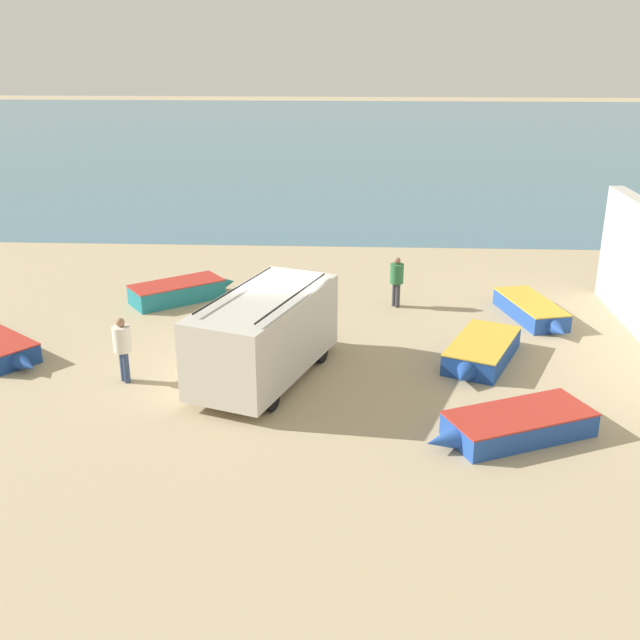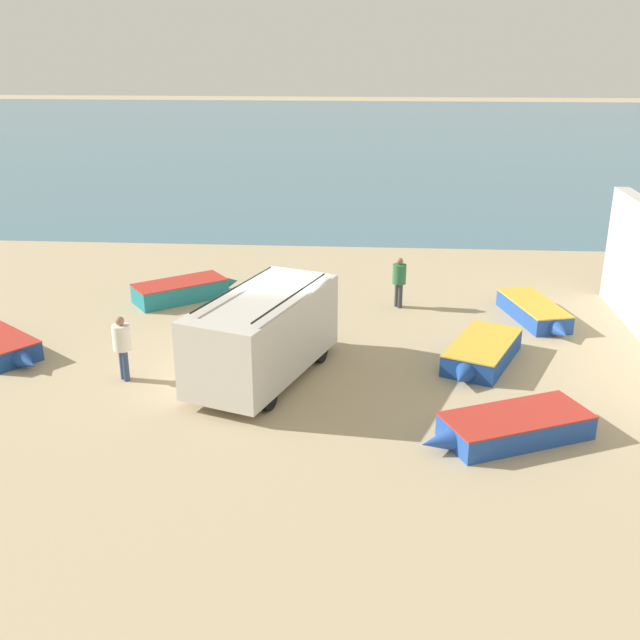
% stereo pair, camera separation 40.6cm
% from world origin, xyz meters
% --- Properties ---
extents(ground_plane, '(200.00, 200.00, 0.00)m').
position_xyz_m(ground_plane, '(0.00, 0.00, 0.00)').
color(ground_plane, tan).
extents(sea_water, '(120.00, 80.00, 0.01)m').
position_xyz_m(sea_water, '(0.00, 52.00, 0.00)').
color(sea_water, '#477084').
rests_on(sea_water, ground_plane).
extents(parked_van, '(3.75, 5.61, 2.47)m').
position_xyz_m(parked_van, '(-0.18, -1.63, 1.29)').
color(parked_van, beige).
rests_on(parked_van, ground_plane).
extents(fishing_rowboat_0, '(2.61, 3.83, 0.63)m').
position_xyz_m(fishing_rowboat_0, '(5.77, -0.28, 0.31)').
color(fishing_rowboat_0, navy).
rests_on(fishing_rowboat_0, ground_plane).
extents(fishing_rowboat_1, '(3.64, 3.06, 0.67)m').
position_xyz_m(fishing_rowboat_1, '(-3.90, 4.61, 0.33)').
color(fishing_rowboat_1, '#1E757F').
rests_on(fishing_rowboat_1, ground_plane).
extents(fishing_rowboat_2, '(1.99, 3.87, 0.58)m').
position_xyz_m(fishing_rowboat_2, '(7.97, 3.32, 0.29)').
color(fishing_rowboat_2, '#234CA3').
rests_on(fishing_rowboat_2, ground_plane).
extents(fishing_rowboat_4, '(4.15, 2.71, 0.58)m').
position_xyz_m(fishing_rowboat_4, '(5.90, -4.49, 0.29)').
color(fishing_rowboat_4, '#234CA3').
rests_on(fishing_rowboat_4, ground_plane).
extents(fisherman_0, '(0.46, 0.46, 1.74)m').
position_xyz_m(fisherman_0, '(3.57, 4.31, 1.04)').
color(fisherman_0, '#38383D').
rests_on(fisherman_0, ground_plane).
extents(fisherman_1, '(0.47, 0.47, 1.81)m').
position_xyz_m(fisherman_1, '(-3.91, -2.03, 1.08)').
color(fisherman_1, navy).
rests_on(fisherman_1, ground_plane).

